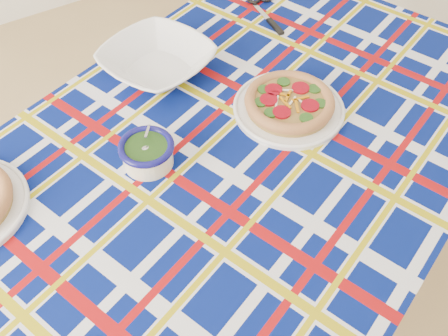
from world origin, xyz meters
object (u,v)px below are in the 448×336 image
dining_table (237,165)px  serving_bowl (157,61)px  pesto_bowl (147,151)px  main_focaccia_plate (289,102)px

dining_table → serving_bowl: (-0.03, 0.35, 0.11)m
pesto_bowl → dining_table: bearing=-17.0°
main_focaccia_plate → pesto_bowl: bearing=175.1°
main_focaccia_plate → dining_table: bearing=-170.4°
pesto_bowl → serving_bowl: 0.33m
main_focaccia_plate → pesto_bowl: size_ratio=2.28×
dining_table → pesto_bowl: 0.24m
pesto_bowl → serving_bowl: size_ratio=0.45×
main_focaccia_plate → pesto_bowl: 0.38m
main_focaccia_plate → serving_bowl: bearing=123.3°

